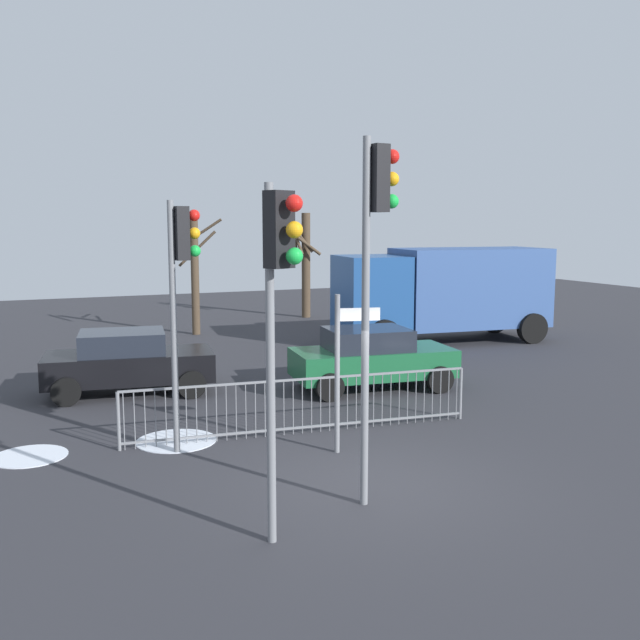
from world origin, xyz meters
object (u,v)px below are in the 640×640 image
(direction_sign_post, at_px, (341,364))
(car_black_far, at_px, (128,361))
(bare_tree_left, at_px, (305,262))
(delivery_truck, at_px, (444,290))
(traffic_light_mid_right, at_px, (278,284))
(car_green_near, at_px, (371,357))
(bare_tree_right, at_px, (194,269))
(traffic_light_foreground_left, at_px, (180,270))
(traffic_light_rear_left, at_px, (374,240))

(direction_sign_post, bearing_deg, car_black_far, 127.99)
(direction_sign_post, distance_m, bare_tree_left, 17.67)
(car_black_far, relative_size, delivery_truck, 0.55)
(traffic_light_mid_right, height_order, delivery_truck, traffic_light_mid_right)
(car_green_near, xyz_separation_m, bare_tree_right, (-1.94, 9.95, 1.55))
(traffic_light_foreground_left, height_order, traffic_light_mid_right, traffic_light_mid_right)
(traffic_light_rear_left, bearing_deg, traffic_light_mid_right, -72.32)
(traffic_light_rear_left, distance_m, bare_tree_left, 19.95)
(traffic_light_foreground_left, bearing_deg, car_green_near, 111.26)
(traffic_light_foreground_left, xyz_separation_m, car_black_far, (-0.29, 4.71, -2.41))
(traffic_light_rear_left, relative_size, direction_sign_post, 1.85)
(traffic_light_mid_right, height_order, bare_tree_right, traffic_light_mid_right)
(car_green_near, xyz_separation_m, delivery_truck, (5.35, 5.16, 0.97))
(traffic_light_mid_right, bearing_deg, car_green_near, -149.63)
(delivery_truck, bearing_deg, direction_sign_post, 54.83)
(delivery_truck, bearing_deg, bare_tree_right, -27.41)
(traffic_light_mid_right, distance_m, direction_sign_post, 4.07)
(direction_sign_post, xyz_separation_m, car_green_near, (2.65, 4.02, -0.79))
(traffic_light_foreground_left, height_order, bare_tree_right, bare_tree_right)
(traffic_light_foreground_left, height_order, car_green_near, traffic_light_foreground_left)
(car_green_near, relative_size, bare_tree_left, 0.91)
(traffic_light_foreground_left, xyz_separation_m, delivery_truck, (10.48, 8.08, -1.44))
(traffic_light_foreground_left, relative_size, traffic_light_mid_right, 0.98)
(traffic_light_rear_left, relative_size, delivery_truck, 0.70)
(traffic_light_mid_right, relative_size, bare_tree_left, 1.02)
(traffic_light_foreground_left, relative_size, car_green_near, 1.09)
(car_green_near, bearing_deg, bare_tree_right, 107.34)
(delivery_truck, bearing_deg, traffic_light_mid_right, 55.92)
(direction_sign_post, height_order, car_green_near, direction_sign_post)
(traffic_light_rear_left, xyz_separation_m, car_green_near, (3.17, 6.22, -2.96))
(traffic_light_foreground_left, distance_m, delivery_truck, 13.31)
(car_black_far, bearing_deg, car_green_near, -10.29)
(traffic_light_rear_left, bearing_deg, direction_sign_post, 159.43)
(traffic_light_rear_left, xyz_separation_m, bare_tree_right, (1.23, 16.17, -1.41))
(traffic_light_foreground_left, distance_m, traffic_light_rear_left, 3.89)
(traffic_light_foreground_left, distance_m, car_green_near, 6.38)
(traffic_light_foreground_left, xyz_separation_m, car_green_near, (5.14, 2.92, -2.41))
(traffic_light_rear_left, bearing_deg, bare_tree_left, 153.68)
(bare_tree_left, height_order, bare_tree_right, bare_tree_left)
(traffic_light_foreground_left, relative_size, bare_tree_left, 1.00)
(car_green_near, bearing_deg, traffic_light_rear_left, -110.68)
(traffic_light_mid_right, height_order, traffic_light_rear_left, traffic_light_rear_left)
(delivery_truck, bearing_deg, traffic_light_foreground_left, 43.48)
(car_green_near, relative_size, bare_tree_right, 0.91)
(bare_tree_right, bearing_deg, traffic_light_rear_left, -94.34)
(delivery_truck, height_order, bare_tree_left, bare_tree_left)
(car_black_far, bearing_deg, traffic_light_rear_left, -66.23)
(traffic_light_rear_left, bearing_deg, bare_tree_right, 168.37)
(traffic_light_mid_right, height_order, car_green_near, traffic_light_mid_right)
(traffic_light_rear_left, height_order, delivery_truck, traffic_light_rear_left)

